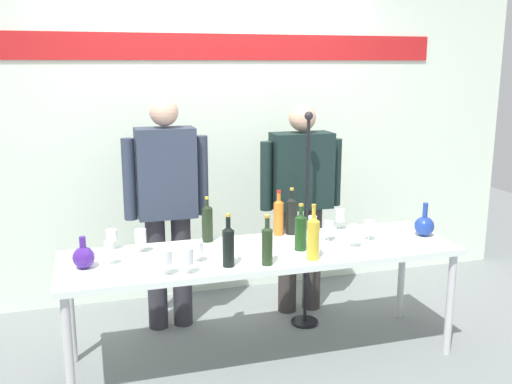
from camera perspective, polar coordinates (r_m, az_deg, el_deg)
ground_plane at (r=3.94m, az=0.65°, el=-16.03°), size 10.00×10.00×0.00m
back_wall at (r=4.70m, az=-3.96°, el=7.90°), size 5.33×0.11×3.00m
display_table at (r=3.66m, az=0.68°, el=-6.57°), size 2.49×0.70×0.74m
decanter_blue_left at (r=3.46m, az=-16.68°, el=-6.16°), size 0.13×0.13×0.19m
decanter_blue_right at (r=4.08m, az=16.29°, el=-3.19°), size 0.13×0.13×0.23m
presenter_left at (r=4.10m, az=-8.80°, el=-0.81°), size 0.60×0.22×1.67m
presenter_right at (r=4.35m, az=4.46°, el=-0.30°), size 0.64×0.22×1.60m
wine_bottle_0 at (r=3.33m, az=-2.75°, el=-5.20°), size 0.07×0.07×0.31m
wine_bottle_1 at (r=3.79m, az=-4.84°, el=-2.96°), size 0.07×0.07×0.30m
wine_bottle_2 at (r=3.35m, az=1.11°, el=-5.11°), size 0.06×0.06×0.30m
wine_bottle_3 at (r=3.92m, az=2.25°, el=-2.36°), size 0.07×0.07×0.31m
wine_bottle_4 at (r=3.62m, az=4.44°, el=-3.81°), size 0.08×0.08×0.30m
wine_bottle_5 at (r=3.45m, az=5.68°, el=-4.43°), size 0.07×0.07×0.34m
wine_bottle_6 at (r=3.95m, az=3.53°, el=-2.23°), size 0.08×0.08×0.32m
wine_glass_left_0 at (r=3.45m, az=-14.34°, el=-5.53°), size 0.06×0.06×0.14m
wine_glass_left_1 at (r=3.23m, az=-8.89°, el=-6.43°), size 0.07×0.07×0.15m
wine_glass_left_2 at (r=3.23m, az=-6.76°, el=-6.36°), size 0.06×0.06×0.15m
wine_glass_left_3 at (r=3.63m, az=-11.35°, el=-4.32°), size 0.07×0.07×0.15m
wine_glass_left_4 at (r=3.42m, az=-5.78°, el=-5.46°), size 0.06×0.06×0.13m
wine_glass_left_5 at (r=3.74m, az=-14.08°, el=-4.20°), size 0.07×0.07×0.13m
wine_glass_right_0 at (r=3.88m, az=11.10°, el=-3.29°), size 0.07×0.07×0.14m
wine_glass_right_1 at (r=3.71m, az=9.68°, el=-3.89°), size 0.07×0.07×0.15m
wine_glass_right_2 at (r=3.82m, az=7.18°, el=-3.42°), size 0.07×0.07×0.14m
wine_glass_right_3 at (r=3.90m, az=5.60°, el=-3.05°), size 0.06×0.06×0.15m
wine_glass_right_4 at (r=4.10m, az=8.31°, el=-2.33°), size 0.07×0.07×0.15m
microphone_stand at (r=4.21m, az=4.96°, el=-6.29°), size 0.20×0.20×1.57m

